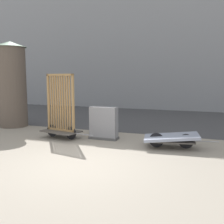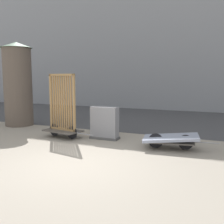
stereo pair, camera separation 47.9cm
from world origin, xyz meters
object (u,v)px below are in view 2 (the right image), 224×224
(utility_cabinet, at_px, (105,124))
(bike_cart_with_mattress, at_px, (171,139))
(bike_cart_with_bedframe, at_px, (63,116))
(advertising_column, at_px, (18,84))

(utility_cabinet, bearing_deg, bike_cart_with_mattress, -9.19)
(bike_cart_with_bedframe, xyz_separation_m, advertising_column, (-3.15, 1.26, 1.07))
(advertising_column, bearing_deg, utility_cabinet, -10.83)
(bike_cart_with_mattress, distance_m, utility_cabinet, 2.39)
(bike_cart_with_mattress, height_order, advertising_column, advertising_column)
(utility_cabinet, relative_size, advertising_column, 0.31)
(bike_cart_with_bedframe, bearing_deg, advertising_column, 169.13)
(bike_cart_with_bedframe, height_order, bike_cart_with_mattress, bike_cart_with_bedframe)
(advertising_column, bearing_deg, bike_cart_with_bedframe, -21.84)
(bike_cart_with_bedframe, relative_size, utility_cabinet, 2.00)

